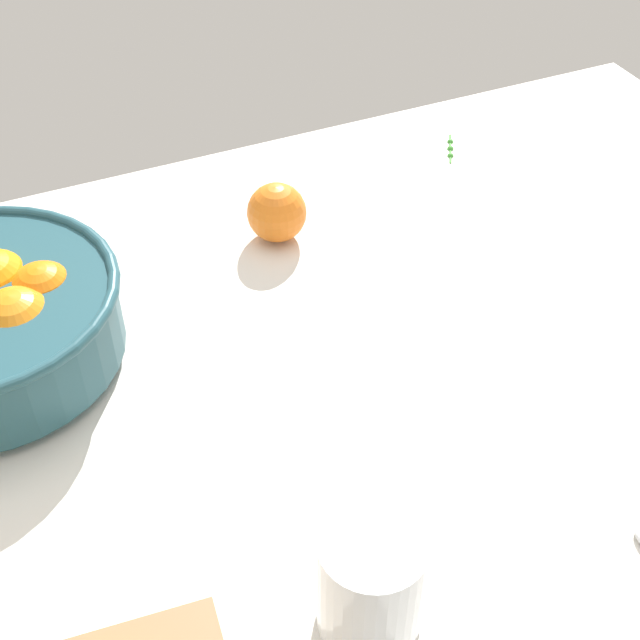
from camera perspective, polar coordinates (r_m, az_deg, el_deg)
ground_plane at (r=90.47cm, az=1.92°, el=-3.60°), size 131.52×86.43×3.00cm
second_glass at (r=68.97cm, az=3.25°, el=-16.72°), size 8.07×8.07×10.16cm
loose_orange_1 at (r=103.60cm, az=-2.79°, el=6.89°), size 6.94×6.94×6.94cm
herb_sprig_0 at (r=122.73cm, az=8.35°, el=10.87°), size 3.83×6.39×0.88cm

